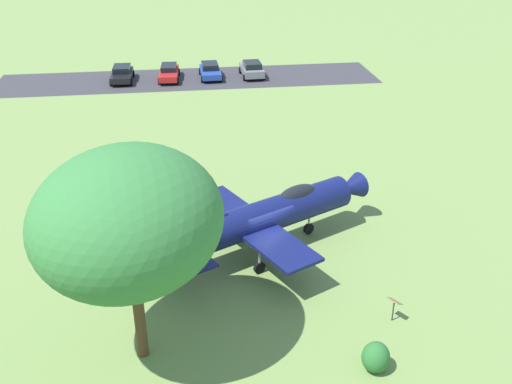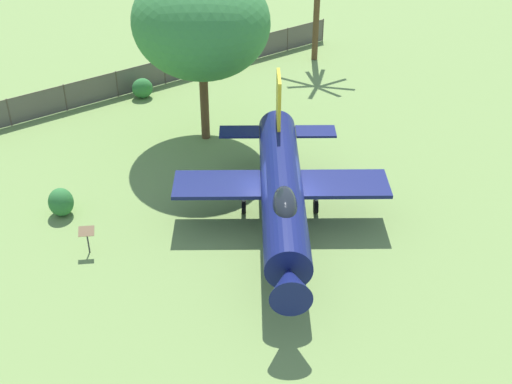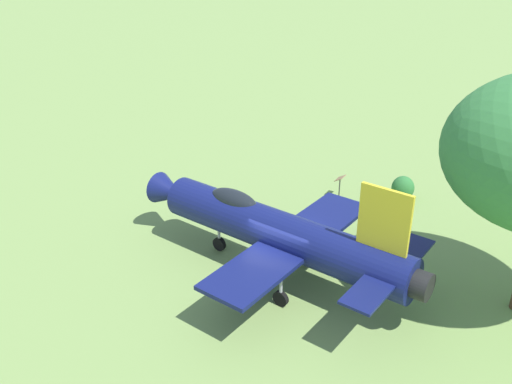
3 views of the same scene
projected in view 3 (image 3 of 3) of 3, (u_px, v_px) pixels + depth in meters
name	position (u px, v px, depth m)	size (l,w,h in m)	color
ground_plane	(281.00, 276.00, 21.86)	(200.00, 200.00, 0.00)	#75934C
display_jet	(274.00, 229.00, 21.18)	(8.92, 12.18, 5.00)	#111951
shrub_near_fence	(403.00, 188.00, 27.62)	(1.05, 1.12, 1.23)	#2D7033
info_plaque	(340.00, 181.00, 27.77)	(0.68, 0.53, 1.14)	#333333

